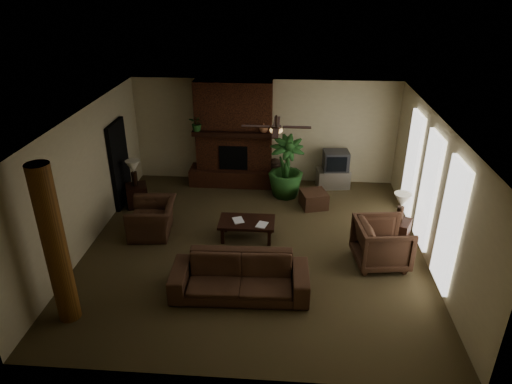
# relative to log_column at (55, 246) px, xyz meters

# --- Properties ---
(room_shell) EXTENTS (7.00, 7.00, 7.00)m
(room_shell) POSITION_rel_log_column_xyz_m (2.95, 2.40, 0.00)
(room_shell) COLOR #4E4027
(room_shell) RESTS_ON ground
(fireplace) EXTENTS (2.40, 0.70, 2.80)m
(fireplace) POSITION_rel_log_column_xyz_m (2.15, 5.62, -0.24)
(fireplace) COLOR #522715
(fireplace) RESTS_ON ground
(windows) EXTENTS (0.08, 3.65, 2.35)m
(windows) POSITION_rel_log_column_xyz_m (6.40, 2.60, -0.05)
(windows) COLOR white
(windows) RESTS_ON ground
(log_column) EXTENTS (0.36, 0.36, 2.80)m
(log_column) POSITION_rel_log_column_xyz_m (0.00, 0.00, 0.00)
(log_column) COLOR brown
(log_column) RESTS_ON ground
(doorway) EXTENTS (0.10, 1.00, 2.10)m
(doorway) POSITION_rel_log_column_xyz_m (-0.49, 4.20, -0.35)
(doorway) COLOR black
(doorway) RESTS_ON ground
(ceiling_fan) EXTENTS (1.35, 1.35, 0.37)m
(ceiling_fan) POSITION_rel_log_column_xyz_m (3.35, 2.70, 1.13)
(ceiling_fan) COLOR black
(ceiling_fan) RESTS_ON ceiling
(sofa) EXTENTS (2.48, 0.79, 0.96)m
(sofa) POSITION_rel_log_column_xyz_m (2.81, 0.85, -0.92)
(sofa) COLOR #462D1E
(sofa) RESTS_ON ground
(armchair_left) EXTENTS (0.83, 1.18, 0.97)m
(armchair_left) POSITION_rel_log_column_xyz_m (0.65, 2.81, -0.92)
(armchair_left) COLOR #462D1E
(armchair_left) RESTS_ON ground
(armchair_right) EXTENTS (1.05, 1.11, 1.02)m
(armchair_right) POSITION_rel_log_column_xyz_m (5.50, 1.99, -0.89)
(armchair_right) COLOR #462D1E
(armchair_right) RESTS_ON ground
(coffee_table) EXTENTS (1.20, 0.70, 0.43)m
(coffee_table) POSITION_rel_log_column_xyz_m (2.76, 2.73, -1.03)
(coffee_table) COLOR black
(coffee_table) RESTS_ON ground
(ottoman) EXTENTS (0.74, 0.74, 0.40)m
(ottoman) POSITION_rel_log_column_xyz_m (4.26, 4.34, -1.20)
(ottoman) COLOR #462D1E
(ottoman) RESTS_ON ground
(tv_stand) EXTENTS (0.91, 0.61, 0.50)m
(tv_stand) POSITION_rel_log_column_xyz_m (4.82, 5.55, -1.15)
(tv_stand) COLOR silver
(tv_stand) RESTS_ON ground
(tv) EXTENTS (0.69, 0.58, 0.52)m
(tv) POSITION_rel_log_column_xyz_m (4.86, 5.54, -0.64)
(tv) COLOR #353537
(tv) RESTS_ON tv_stand
(floor_vase) EXTENTS (0.34, 0.34, 0.77)m
(floor_vase) POSITION_rel_log_column_xyz_m (3.25, 5.55, -0.97)
(floor_vase) COLOR #2D2119
(floor_vase) RESTS_ON ground
(floor_plant) EXTENTS (1.25, 1.76, 0.89)m
(floor_plant) POSITION_rel_log_column_xyz_m (3.55, 4.91, -0.96)
(floor_plant) COLOR #245020
(floor_plant) RESTS_ON ground
(side_table_left) EXTENTS (0.65, 0.65, 0.55)m
(side_table_left) POSITION_rel_log_column_xyz_m (-0.11, 4.08, -1.12)
(side_table_left) COLOR black
(side_table_left) RESTS_ON ground
(lamp_left) EXTENTS (0.41, 0.41, 0.65)m
(lamp_left) POSITION_rel_log_column_xyz_m (-0.12, 4.08, -0.40)
(lamp_left) COLOR black
(lamp_left) RESTS_ON side_table_left
(side_table_right) EXTENTS (0.66, 0.66, 0.55)m
(side_table_right) POSITION_rel_log_column_xyz_m (5.96, 2.79, -1.12)
(side_table_right) COLOR black
(side_table_right) RESTS_ON ground
(lamp_right) EXTENTS (0.42, 0.42, 0.65)m
(lamp_right) POSITION_rel_log_column_xyz_m (5.96, 2.74, -0.40)
(lamp_right) COLOR black
(lamp_right) RESTS_ON side_table_right
(mantel_plant) EXTENTS (0.50, 0.52, 0.33)m
(mantel_plant) POSITION_rel_log_column_xyz_m (1.25, 5.34, 0.32)
(mantel_plant) COLOR #245020
(mantel_plant) RESTS_ON fireplace
(mantel_vase) EXTENTS (0.27, 0.28, 0.22)m
(mantel_vase) POSITION_rel_log_column_xyz_m (2.95, 5.37, 0.27)
(mantel_vase) COLOR brown
(mantel_vase) RESTS_ON fireplace
(book_a) EXTENTS (0.21, 0.10, 0.29)m
(book_a) POSITION_rel_log_column_xyz_m (2.47, 2.68, -0.83)
(book_a) COLOR #999999
(book_a) RESTS_ON coffee_table
(book_b) EXTENTS (0.21, 0.08, 0.29)m
(book_b) POSITION_rel_log_column_xyz_m (2.99, 2.60, -0.82)
(book_b) COLOR #999999
(book_b) RESTS_ON coffee_table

